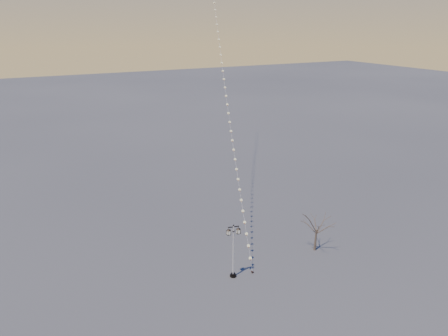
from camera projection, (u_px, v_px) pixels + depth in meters
ground at (265, 277)px, 32.52m from camera, size 300.00×300.00×0.00m
street_lamp at (233, 248)px, 31.65m from camera, size 1.19×0.58×4.74m
bare_tree at (317, 224)px, 35.49m from camera, size 2.26×2.26×3.74m
kite_train at (224, 64)px, 45.04m from camera, size 12.98×35.37×30.46m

